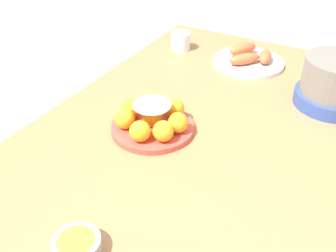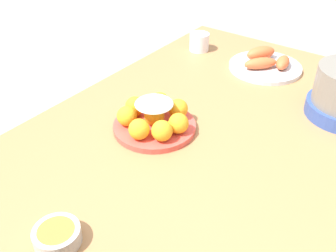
{
  "view_description": "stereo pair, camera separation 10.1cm",
  "coord_description": "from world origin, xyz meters",
  "px_view_note": "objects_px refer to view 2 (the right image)",
  "views": [
    {
      "loc": [
        0.71,
        0.35,
        1.32
      ],
      "look_at": [
        -0.01,
        -0.06,
        0.74
      ],
      "focal_mm": 42.0,
      "sensor_mm": 36.0,
      "label": 1
    },
    {
      "loc": [
        0.66,
        0.43,
        1.32
      ],
      "look_at": [
        -0.01,
        -0.06,
        0.74
      ],
      "focal_mm": 42.0,
      "sensor_mm": 36.0,
      "label": 2
    }
  ],
  "objects_px": {
    "seafood_platter": "(265,64)",
    "cup_near": "(199,42)",
    "sauce_bowl": "(57,235)",
    "cake_plate": "(154,119)",
    "dining_table": "(182,174)"
  },
  "relations": [
    {
      "from": "sauce_bowl",
      "to": "dining_table",
      "type": "bearing_deg",
      "value": 175.69
    },
    {
      "from": "sauce_bowl",
      "to": "cup_near",
      "type": "xyz_separation_m",
      "value": [
        -0.92,
        -0.27,
        0.01
      ]
    },
    {
      "from": "seafood_platter",
      "to": "cup_near",
      "type": "distance_m",
      "value": 0.27
    },
    {
      "from": "cake_plate",
      "to": "seafood_platter",
      "type": "bearing_deg",
      "value": 170.77
    },
    {
      "from": "cake_plate",
      "to": "cup_near",
      "type": "xyz_separation_m",
      "value": [
        -0.52,
        -0.19,
        -0.0
      ]
    },
    {
      "from": "seafood_platter",
      "to": "dining_table",
      "type": "bearing_deg",
      "value": 2.72
    },
    {
      "from": "cake_plate",
      "to": "cup_near",
      "type": "height_order",
      "value": "cake_plate"
    },
    {
      "from": "dining_table",
      "to": "cake_plate",
      "type": "distance_m",
      "value": 0.16
    },
    {
      "from": "dining_table",
      "to": "cake_plate",
      "type": "relative_size",
      "value": 6.9
    },
    {
      "from": "dining_table",
      "to": "sauce_bowl",
      "type": "relative_size",
      "value": 16.87
    },
    {
      "from": "cake_plate",
      "to": "sauce_bowl",
      "type": "distance_m",
      "value": 0.42
    },
    {
      "from": "cake_plate",
      "to": "sauce_bowl",
      "type": "xyz_separation_m",
      "value": [
        0.41,
        0.08,
        -0.02
      ]
    },
    {
      "from": "dining_table",
      "to": "cake_plate",
      "type": "height_order",
      "value": "cake_plate"
    },
    {
      "from": "dining_table",
      "to": "sauce_bowl",
      "type": "xyz_separation_m",
      "value": [
        0.38,
        -0.03,
        0.1
      ]
    },
    {
      "from": "seafood_platter",
      "to": "cup_near",
      "type": "height_order",
      "value": "cup_near"
    }
  ]
}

